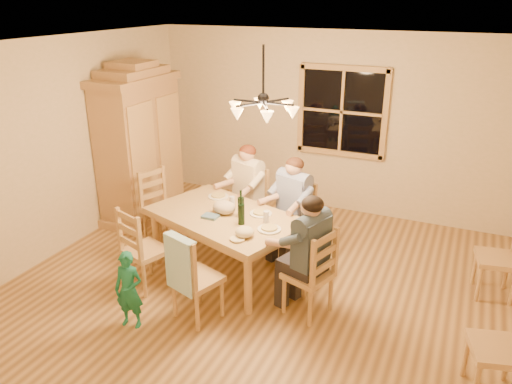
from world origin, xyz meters
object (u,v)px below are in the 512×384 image
at_px(chair_end_left, 163,220).
at_px(adult_slate_man, 310,241).
at_px(adult_plaid_man, 293,196).
at_px(chair_near_right, 198,291).
at_px(wine_bottle_a, 241,204).
at_px(child, 129,290).
at_px(chair_far_left, 247,217).
at_px(chair_far_right, 292,235).
at_px(chair_near_left, 147,262).
at_px(chair_spare_front, 494,364).
at_px(dining_table, 225,222).
at_px(wine_bottle_b, 241,210).
at_px(adult_woman, 247,181).
at_px(chandelier, 263,108).
at_px(chair_spare_back, 494,271).
at_px(armoire, 140,148).
at_px(chair_end_right, 308,287).

relative_size(chair_end_left, adult_slate_man, 1.13).
xyz_separation_m(adult_plaid_man, adult_slate_man, (0.57, -1.07, 0.00)).
bearing_deg(chair_near_right, wine_bottle_a, 105.70).
xyz_separation_m(wine_bottle_a, child, (-0.60, -1.35, -0.51)).
distance_m(chair_near_right, chair_end_left, 1.87).
bearing_deg(chair_far_left, chair_end_left, 46.74).
distance_m(chair_far_right, chair_near_left, 1.85).
distance_m(chair_near_right, chair_spare_front, 2.80).
bearing_deg(wine_bottle_a, child, -113.85).
bearing_deg(chair_near_right, adult_slate_man, 46.74).
bearing_deg(dining_table, adult_plaid_man, 49.02).
height_order(chair_far_right, chair_end_left, same).
relative_size(adult_plaid_man, chair_spare_front, 0.88).
relative_size(chair_far_left, chair_far_right, 1.00).
relative_size(chair_near_left, wine_bottle_b, 3.00).
height_order(adult_woman, child, adult_woman).
distance_m(chandelier, chair_spare_back, 3.14).
relative_size(dining_table, chair_far_left, 2.04).
bearing_deg(chair_far_left, dining_table, 117.90).
distance_m(chair_far_right, adult_slate_man, 1.33).
distance_m(armoire, adult_woman, 1.78).
bearing_deg(adult_slate_man, adult_plaid_man, 46.64).
xyz_separation_m(dining_table, child, (-0.40, -1.34, -0.25)).
bearing_deg(adult_plaid_man, adult_woman, -0.00).
bearing_deg(chair_spare_back, armoire, 78.22).
bearing_deg(child, chair_end_left, 104.70).
xyz_separation_m(chair_near_left, chair_near_right, (0.84, -0.28, 0.00)).
bearing_deg(chair_spare_front, adult_plaid_man, 41.69).
distance_m(wine_bottle_a, child, 1.56).
bearing_deg(wine_bottle_a, adult_plaid_man, 59.67).
bearing_deg(armoire, chair_end_left, -39.29).
bearing_deg(chair_spare_back, chandelier, 99.69).
bearing_deg(armoire, chair_spare_front, -21.12).
distance_m(dining_table, wine_bottle_a, 0.33).
height_order(chair_far_left, chair_end_right, same).
height_order(chandelier, chair_end_right, chandelier).
distance_m(dining_table, chair_end_right, 1.28).
relative_size(adult_woman, adult_slate_man, 1.00).
bearing_deg(child, armoire, 113.75).
relative_size(dining_table, adult_slate_man, 2.31).
relative_size(chair_end_right, adult_woman, 1.13).
distance_m(chandelier, chair_far_right, 1.93).
bearing_deg(wine_bottle_a, armoire, 154.79).
relative_size(chair_far_left, adult_slate_man, 1.13).
bearing_deg(chair_end_left, chair_far_right, 117.98).
bearing_deg(armoire, chair_near_left, -53.37).
relative_size(adult_woman, wine_bottle_b, 2.65).
relative_size(chair_far_left, chair_spare_front, 1.00).
relative_size(wine_bottle_a, chair_spare_front, 0.33).
bearing_deg(chair_near_right, dining_table, 117.90).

